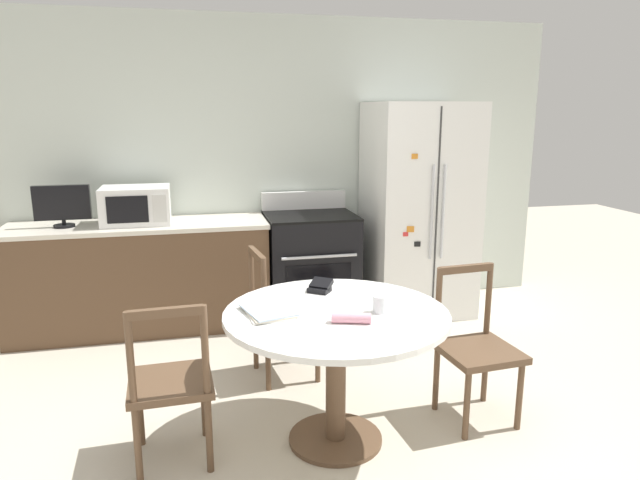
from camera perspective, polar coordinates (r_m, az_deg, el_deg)
ground_plane at (r=3.16m, az=3.31°, el=-21.98°), size 14.00×14.00×0.00m
back_wall at (r=5.21m, az=-4.79°, el=7.32°), size 5.20×0.10×2.60m
kitchen_counter at (r=4.97m, az=-17.44°, el=-3.48°), size 2.09×0.64×0.90m
refrigerator at (r=5.16m, az=9.81°, el=3.01°), size 0.89×0.79×1.87m
oven_range at (r=5.03m, az=-0.95°, el=-2.48°), size 0.77×0.68×1.08m
microwave at (r=4.84m, az=-17.93°, el=3.33°), size 0.53×0.40×0.30m
countertop_tv at (r=4.90m, az=-24.39°, el=3.25°), size 0.42×0.16×0.33m
dining_table at (r=3.09m, az=1.62°, el=-9.74°), size 1.20×1.20×0.76m
dining_chair_right at (r=3.52m, az=15.34°, el=-10.44°), size 0.45×0.45×0.90m
dining_chair_left at (r=3.10m, az=-14.71°, el=-13.80°), size 0.44×0.44×0.90m
dining_chair_far at (r=3.91m, az=-3.90°, el=-7.61°), size 0.47×0.47×0.90m
candle_glass at (r=3.03m, az=5.99°, el=-6.51°), size 0.08×0.08×0.09m
folded_napkin at (r=2.88m, az=3.15°, el=-7.80°), size 0.20×0.11×0.05m
wallet at (r=3.36m, az=0.03°, el=-4.70°), size 0.17×0.17×0.07m
mail_stack at (r=3.02m, az=-5.23°, el=-7.09°), size 0.29×0.35×0.02m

